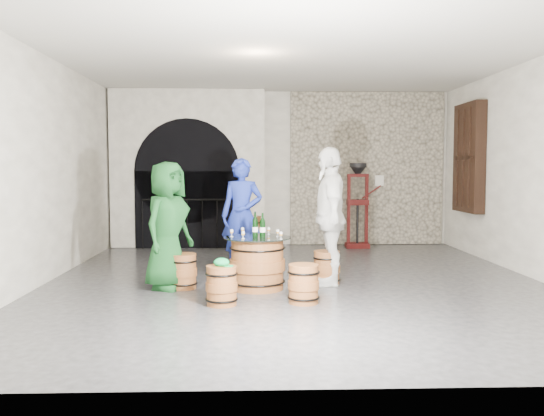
{
  "coord_description": "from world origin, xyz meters",
  "views": [
    {
      "loc": [
        -0.59,
        -8.08,
        1.62
      ],
      "look_at": [
        -0.32,
        0.01,
        1.05
      ],
      "focal_mm": 38.0,
      "sensor_mm": 36.0,
      "label": 1
    }
  ],
  "objects_px": {
    "barrel_stool_near_left": "(222,286)",
    "side_barrel": "(250,233)",
    "person_blue": "(242,215)",
    "corking_press": "(358,199)",
    "wine_bottle_center": "(263,227)",
    "barrel_stool_right": "(327,268)",
    "barrel_stool_near_right": "(304,284)",
    "barrel_table": "(257,263)",
    "wine_bottle_right": "(255,226)",
    "person_white": "(330,216)",
    "wine_bottle_left": "(255,227)",
    "barrel_stool_left": "(183,271)",
    "barrel_stool_far": "(245,260)",
    "person_green": "(168,225)"
  },
  "relations": [
    {
      "from": "barrel_stool_near_left",
      "to": "side_barrel",
      "type": "bearing_deg",
      "value": 86.27
    },
    {
      "from": "person_blue",
      "to": "barrel_stool_near_left",
      "type": "bearing_deg",
      "value": -83.12
    },
    {
      "from": "corking_press",
      "to": "wine_bottle_center",
      "type": "bearing_deg",
      "value": -114.33
    },
    {
      "from": "barrel_stool_right",
      "to": "barrel_stool_near_right",
      "type": "relative_size",
      "value": 1.0
    },
    {
      "from": "barrel_table",
      "to": "side_barrel",
      "type": "xyz_separation_m",
      "value": [
        -0.12,
        3.79,
        -0.02
      ]
    },
    {
      "from": "barrel_table",
      "to": "side_barrel",
      "type": "relative_size",
      "value": 1.37
    },
    {
      "from": "barrel_table",
      "to": "corking_press",
      "type": "xyz_separation_m",
      "value": [
        2.07,
        3.94,
        0.65
      ]
    },
    {
      "from": "barrel_stool_near_left",
      "to": "wine_bottle_right",
      "type": "relative_size",
      "value": 1.44
    },
    {
      "from": "barrel_table",
      "to": "person_white",
      "type": "bearing_deg",
      "value": 15.02
    },
    {
      "from": "barrel_stool_near_right",
      "to": "wine_bottle_left",
      "type": "xyz_separation_m",
      "value": [
        -0.57,
        0.84,
        0.6
      ]
    },
    {
      "from": "barrel_stool_left",
      "to": "person_blue",
      "type": "xyz_separation_m",
      "value": [
        0.77,
        1.17,
        0.65
      ]
    },
    {
      "from": "wine_bottle_left",
      "to": "side_barrel",
      "type": "height_order",
      "value": "wine_bottle_left"
    },
    {
      "from": "person_white",
      "to": "side_barrel",
      "type": "bearing_deg",
      "value": -160.59
    },
    {
      "from": "barrel_stool_right",
      "to": "person_blue",
      "type": "xyz_separation_m",
      "value": [
        -1.19,
        0.97,
        0.65
      ]
    },
    {
      "from": "barrel_stool_near_left",
      "to": "wine_bottle_center",
      "type": "distance_m",
      "value": 1.16
    },
    {
      "from": "barrel_stool_far",
      "to": "corking_press",
      "type": "bearing_deg",
      "value": 52.81
    },
    {
      "from": "barrel_stool_far",
      "to": "side_barrel",
      "type": "bearing_deg",
      "value": 88.82
    },
    {
      "from": "barrel_table",
      "to": "wine_bottle_left",
      "type": "height_order",
      "value": "wine_bottle_left"
    },
    {
      "from": "barrel_table",
      "to": "person_white",
      "type": "distance_m",
      "value": 1.2
    },
    {
      "from": "barrel_table",
      "to": "barrel_stool_far",
      "type": "height_order",
      "value": "barrel_table"
    },
    {
      "from": "barrel_stool_right",
      "to": "wine_bottle_right",
      "type": "relative_size",
      "value": 1.44
    },
    {
      "from": "barrel_stool_near_right",
      "to": "person_blue",
      "type": "xyz_separation_m",
      "value": [
        -0.77,
        2.07,
        0.65
      ]
    },
    {
      "from": "barrel_stool_right",
      "to": "wine_bottle_right",
      "type": "height_order",
      "value": "wine_bottle_right"
    },
    {
      "from": "side_barrel",
      "to": "barrel_table",
      "type": "bearing_deg",
      "value": -88.14
    },
    {
      "from": "person_white",
      "to": "corking_press",
      "type": "xyz_separation_m",
      "value": [
        1.07,
        3.67,
        0.04
      ]
    },
    {
      "from": "barrel_stool_right",
      "to": "person_white",
      "type": "bearing_deg",
      "value": 15.02
    },
    {
      "from": "wine_bottle_right",
      "to": "wine_bottle_left",
      "type": "bearing_deg",
      "value": -90.24
    },
    {
      "from": "barrel_stool_near_left",
      "to": "person_blue",
      "type": "bearing_deg",
      "value": 84.62
    },
    {
      "from": "wine_bottle_left",
      "to": "wine_bottle_center",
      "type": "height_order",
      "value": "same"
    },
    {
      "from": "barrel_table",
      "to": "wine_bottle_right",
      "type": "height_order",
      "value": "wine_bottle_right"
    },
    {
      "from": "corking_press",
      "to": "wine_bottle_left",
      "type": "bearing_deg",
      "value": -115.72
    },
    {
      "from": "wine_bottle_center",
      "to": "side_barrel",
      "type": "xyz_separation_m",
      "value": [
        -0.19,
        3.83,
        -0.5
      ]
    },
    {
      "from": "barrel_stool_near_left",
      "to": "person_green",
      "type": "height_order",
      "value": "person_green"
    },
    {
      "from": "barrel_stool_near_left",
      "to": "wine_bottle_center",
      "type": "bearing_deg",
      "value": 59.91
    },
    {
      "from": "barrel_stool_right",
      "to": "corking_press",
      "type": "xyz_separation_m",
      "value": [
        1.1,
        3.68,
        0.76
      ]
    },
    {
      "from": "barrel_table",
      "to": "side_barrel",
      "type": "distance_m",
      "value": 3.79
    },
    {
      "from": "barrel_stool_left",
      "to": "barrel_stool_right",
      "type": "height_order",
      "value": "same"
    },
    {
      "from": "barrel_stool_right",
      "to": "barrel_stool_near_left",
      "type": "relative_size",
      "value": 1.0
    },
    {
      "from": "barrel_stool_left",
      "to": "barrel_table",
      "type": "bearing_deg",
      "value": -3.38
    },
    {
      "from": "wine_bottle_center",
      "to": "corking_press",
      "type": "distance_m",
      "value": 4.46
    },
    {
      "from": "person_white",
      "to": "wine_bottle_left",
      "type": "xyz_separation_m",
      "value": [
        -1.03,
        -0.26,
        -0.12
      ]
    },
    {
      "from": "barrel_table",
      "to": "person_white",
      "type": "height_order",
      "value": "person_white"
    },
    {
      "from": "person_blue",
      "to": "side_barrel",
      "type": "height_order",
      "value": "person_blue"
    },
    {
      "from": "barrel_stool_left",
      "to": "person_white",
      "type": "distance_m",
      "value": 2.13
    },
    {
      "from": "person_white",
      "to": "wine_bottle_right",
      "type": "distance_m",
      "value": 1.04
    },
    {
      "from": "barrel_stool_far",
      "to": "wine_bottle_right",
      "type": "relative_size",
      "value": 1.44
    },
    {
      "from": "corking_press",
      "to": "person_white",
      "type": "bearing_deg",
      "value": -103.89
    },
    {
      "from": "barrel_table",
      "to": "barrel_stool_left",
      "type": "relative_size",
      "value": 1.92
    },
    {
      "from": "person_white",
      "to": "person_green",
      "type": "bearing_deg",
      "value": -83.14
    },
    {
      "from": "barrel_stool_far",
      "to": "side_barrel",
      "type": "xyz_separation_m",
      "value": [
        0.06,
        2.81,
        0.1
      ]
    }
  ]
}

